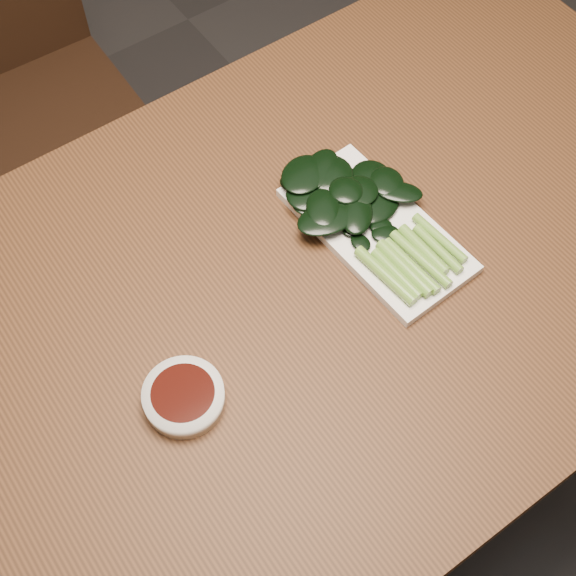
{
  "coord_description": "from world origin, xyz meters",
  "views": [
    {
      "loc": [
        -0.34,
        -0.45,
        1.67
      ],
      "look_at": [
        -0.02,
        -0.0,
        0.76
      ],
      "focal_mm": 50.0,
      "sensor_mm": 36.0,
      "label": 1
    }
  ],
  "objects_px": {
    "table": "(297,309)",
    "serving_plate": "(376,230)",
    "chair_far": "(24,81)",
    "sauce_bowl": "(184,397)",
    "gai_lan": "(359,208)"
  },
  "relations": [
    {
      "from": "serving_plate",
      "to": "gai_lan",
      "type": "height_order",
      "value": "gai_lan"
    },
    {
      "from": "table",
      "to": "serving_plate",
      "type": "height_order",
      "value": "serving_plate"
    },
    {
      "from": "chair_far",
      "to": "gai_lan",
      "type": "xyz_separation_m",
      "value": [
        0.21,
        -0.81,
        0.29
      ]
    },
    {
      "from": "table",
      "to": "serving_plate",
      "type": "xyz_separation_m",
      "value": [
        0.14,
        0.0,
        0.08
      ]
    },
    {
      "from": "chair_far",
      "to": "sauce_bowl",
      "type": "height_order",
      "value": "chair_far"
    },
    {
      "from": "table",
      "to": "serving_plate",
      "type": "relative_size",
      "value": 4.96
    },
    {
      "from": "table",
      "to": "gai_lan",
      "type": "relative_size",
      "value": 4.7
    },
    {
      "from": "sauce_bowl",
      "to": "serving_plate",
      "type": "xyz_separation_m",
      "value": [
        0.35,
        0.06,
        -0.01
      ]
    },
    {
      "from": "gai_lan",
      "to": "chair_far",
      "type": "bearing_deg",
      "value": 104.32
    },
    {
      "from": "table",
      "to": "gai_lan",
      "type": "bearing_deg",
      "value": 15.47
    },
    {
      "from": "chair_far",
      "to": "sauce_bowl",
      "type": "bearing_deg",
      "value": -97.1
    },
    {
      "from": "chair_far",
      "to": "serving_plate",
      "type": "xyz_separation_m",
      "value": [
        0.21,
        -0.84,
        0.27
      ]
    },
    {
      "from": "sauce_bowl",
      "to": "gai_lan",
      "type": "distance_m",
      "value": 0.36
    },
    {
      "from": "gai_lan",
      "to": "sauce_bowl",
      "type": "bearing_deg",
      "value": -164.41
    },
    {
      "from": "chair_far",
      "to": "sauce_bowl",
      "type": "distance_m",
      "value": 0.96
    }
  ]
}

